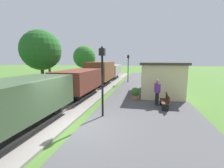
{
  "coord_description": "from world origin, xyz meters",
  "views": [
    {
      "loc": [
        2.99,
        -6.35,
        3.24
      ],
      "look_at": [
        0.55,
        5.45,
        1.37
      ],
      "focal_mm": 25.02,
      "sensor_mm": 36.0,
      "label": 1
    }
  ],
  "objects": [
    {
      "name": "tree_trackside_far",
      "position": [
        -8.73,
        11.39,
        3.93
      ],
      "size": [
        2.99,
        2.99,
        5.45
      ],
      "color": "#4C3823",
      "rests_on": "ground"
    },
    {
      "name": "platform_slab",
      "position": [
        3.2,
        0.0,
        0.12
      ],
      "size": [
        6.0,
        60.0,
        0.25
      ],
      "primitive_type": "cube",
      "color": "#4C4C4F",
      "rests_on": "ground"
    },
    {
      "name": "freight_train",
      "position": [
        -2.4,
        9.48,
        1.48
      ],
      "size": [
        2.5,
        26.0,
        2.72
      ],
      "color": "#384C33",
      "rests_on": "rail_near"
    },
    {
      "name": "lamp_post_near",
      "position": [
        0.88,
        1.41,
        2.8
      ],
      "size": [
        0.28,
        0.28,
        3.7
      ],
      "color": "black",
      "rests_on": "platform_slab"
    },
    {
      "name": "track_ballast",
      "position": [
        -2.4,
        0.0,
        0.06
      ],
      "size": [
        3.8,
        60.0,
        0.12
      ],
      "primitive_type": "cube",
      "color": "gray",
      "rests_on": "ground"
    },
    {
      "name": "potted_planter",
      "position": [
        2.37,
        5.34,
        0.72
      ],
      "size": [
        0.64,
        0.64,
        0.92
      ],
      "color": "#9E6642",
      "rests_on": "platform_slab"
    },
    {
      "name": "person_waiting",
      "position": [
        3.87,
        4.12,
        1.18
      ],
      "size": [
        0.39,
        0.45,
        1.71
      ],
      "rotation": [
        0.0,
        0.0,
        3.62
      ],
      "color": "black",
      "rests_on": "platform_slab"
    },
    {
      "name": "station_hut",
      "position": [
        4.4,
        8.1,
        1.65
      ],
      "size": [
        3.5,
        5.8,
        2.78
      ],
      "color": "beige",
      "rests_on": "platform_slab"
    },
    {
      "name": "bench_near_hut",
      "position": [
        4.34,
        3.55,
        0.72
      ],
      "size": [
        0.42,
        1.5,
        0.91
      ],
      "color": "#422819",
      "rests_on": "platform_slab"
    },
    {
      "name": "tree_field_left",
      "position": [
        -6.96,
        18.82,
        3.68
      ],
      "size": [
        3.76,
        3.76,
        5.56
      ],
      "color": "#4C3823",
      "rests_on": "ground"
    },
    {
      "name": "rail_far",
      "position": [
        -3.12,
        0.0,
        0.19
      ],
      "size": [
        0.07,
        60.0,
        0.14
      ],
      "primitive_type": "cube",
      "color": "slate",
      "rests_on": "track_ballast"
    },
    {
      "name": "lamp_post_far",
      "position": [
        0.88,
        14.47,
        2.8
      ],
      "size": [
        0.28,
        0.28,
        3.7
      ],
      "color": "black",
      "rests_on": "platform_slab"
    },
    {
      "name": "tree_trackside_mid",
      "position": [
        -6.11,
        6.29,
        4.08
      ],
      "size": [
        3.54,
        3.54,
        5.86
      ],
      "color": "#4C3823",
      "rests_on": "ground"
    },
    {
      "name": "rail_near",
      "position": [
        -1.68,
        0.0,
        0.19
      ],
      "size": [
        0.07,
        60.0,
        0.14
      ],
      "primitive_type": "cube",
      "color": "slate",
      "rests_on": "track_ballast"
    },
    {
      "name": "ground_plane",
      "position": [
        0.0,
        0.0,
        0.0
      ],
      "size": [
        160.0,
        160.0,
        0.0
      ],
      "primitive_type": "plane",
      "color": "#47702D"
    }
  ]
}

